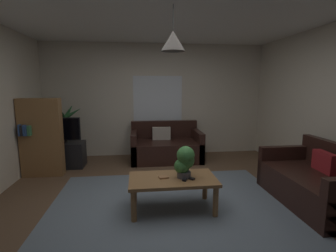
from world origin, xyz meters
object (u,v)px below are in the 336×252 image
couch_right_side (317,184)px  tv (59,130)px  potted_plant_on_table (185,161)px  bookshelf_corner (41,137)px  book_on_table_0 (163,177)px  remote_on_table_0 (185,179)px  couch_under_window (166,148)px  coffee_table (173,183)px  pendant_lamp (173,41)px  potted_palm_corner (65,138)px  tv_stand (61,155)px  remote_on_table_1 (189,178)px

couch_right_side → tv: bearing=-117.3°
potted_plant_on_table → bookshelf_corner: size_ratio=0.30×
book_on_table_0 → remote_on_table_0: bearing=-17.7°
couch_under_window → remote_on_table_0: bearing=-90.2°
couch_right_side → remote_on_table_0: couch_right_side is taller
couch_under_window → tv: 2.20m
couch_under_window → coffee_table: bearing=-94.2°
remote_on_table_0 → pendant_lamp: (-0.15, 0.07, 1.70)m
potted_plant_on_table → tv: size_ratio=0.52×
potted_plant_on_table → potted_palm_corner: 3.23m
couch_right_side → potted_palm_corner: bearing=-121.9°
tv → coffee_table: bearing=-45.1°
couch_under_window → bookshelf_corner: 2.46m
tv_stand → potted_palm_corner: 0.49m
couch_right_side → bookshelf_corner: (-4.15, 1.61, 0.43)m
book_on_table_0 → potted_palm_corner: size_ratio=0.10×
book_on_table_0 → remote_on_table_0: 0.29m
book_on_table_0 → tv: 2.71m
book_on_table_0 → pendant_lamp: size_ratio=0.23×
remote_on_table_0 → pendant_lamp: bearing=177.8°
book_on_table_0 → potted_palm_corner: 3.04m
potted_plant_on_table → potted_palm_corner: (-2.15, 2.41, -0.14)m
coffee_table → book_on_table_0: (-0.12, 0.01, 0.08)m
couch_under_window → remote_on_table_0: size_ratio=9.42×
potted_plant_on_table → tv: bearing=137.2°
couch_under_window → potted_plant_on_table: size_ratio=3.61×
potted_palm_corner → pendant_lamp: 3.53m
potted_plant_on_table → potted_palm_corner: size_ratio=0.33×
couch_under_window → tv: size_ratio=1.88×
remote_on_table_1 → pendant_lamp: size_ratio=0.30×
potted_plant_on_table → tv_stand: (-2.13, 1.99, -0.40)m
remote_on_table_0 → tv: (-2.12, 2.05, 0.31)m
pendant_lamp → couch_under_window: bearing=85.8°
book_on_table_0 → remote_on_table_0: remote_on_table_0 is taller
bookshelf_corner → pendant_lamp: 3.01m
coffee_table → tv: 2.81m
remote_on_table_1 → couch_under_window: bearing=-132.6°
remote_on_table_0 → remote_on_table_1: 0.05m
remote_on_table_1 → couch_right_side: bearing=136.0°
book_on_table_0 → bookshelf_corner: bookshelf_corner is taller
couch_right_side → remote_on_table_1: 1.80m
tv_stand → couch_right_side: bearing=-27.5°
couch_under_window → tv: (-2.13, -0.27, 0.48)m
tv_stand → book_on_table_0: bearing=-47.0°
potted_plant_on_table → tv: tv is taller
couch_under_window → tv_stand: couch_under_window is taller
tv → couch_right_side: bearing=-27.3°
couch_right_side → tv_stand: bearing=-117.5°
coffee_table → potted_palm_corner: size_ratio=0.90×
tv → potted_plant_on_table: bearing=-42.8°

